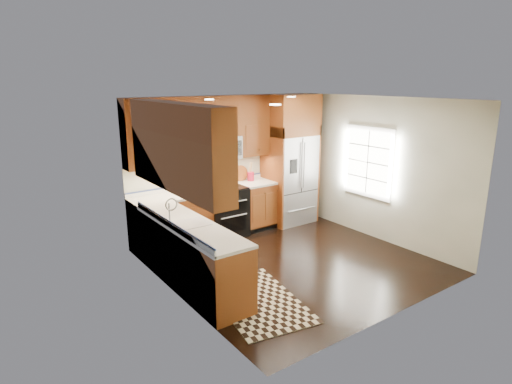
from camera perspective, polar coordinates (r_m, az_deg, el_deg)
ground at (r=7.10m, az=4.75°, el=-9.23°), size 4.00×4.00×0.00m
wall_back at (r=8.26m, az=-4.06°, el=3.73°), size 4.00×0.02×2.60m
wall_left at (r=5.62m, az=-10.75°, el=-1.84°), size 0.02×4.00×2.60m
wall_right at (r=8.09m, az=15.86°, el=2.96°), size 0.02×4.00×2.60m
window at (r=8.17m, az=14.72°, el=3.88°), size 0.04×1.10×1.30m
base_cabinets at (r=6.98m, az=-7.82°, el=-5.75°), size 2.85×3.00×0.90m
countertop at (r=6.99m, az=-7.37°, el=-1.63°), size 2.86×3.01×0.04m
upper_cabinets at (r=6.80m, az=-8.44°, el=7.40°), size 2.85×3.00×1.15m
range at (r=8.06m, az=-4.23°, el=-2.65°), size 0.76×0.67×0.95m
microwave at (r=7.90m, az=-4.89°, el=5.86°), size 0.76×0.40×0.42m
refrigerator at (r=8.71m, az=4.56°, el=4.33°), size 0.98×0.75×2.60m
sink_faucet at (r=6.02m, az=-9.24°, el=-3.72°), size 0.54×0.44×0.37m
rug at (r=5.93m, az=0.13°, el=-14.23°), size 1.30×1.85×0.01m
knife_block at (r=7.80m, az=-7.54°, el=1.07°), size 0.10×0.14×0.26m
utensil_crock at (r=8.41m, az=-0.70°, el=2.36°), size 0.17×0.17×0.37m
cutting_board at (r=8.44m, az=-2.09°, el=1.57°), size 0.34×0.34×0.02m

